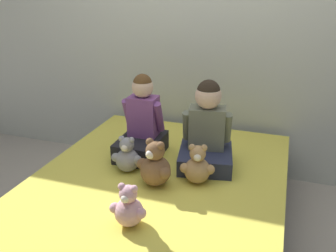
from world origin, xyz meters
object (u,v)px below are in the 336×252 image
(bed, at_px, (159,204))
(child_on_left, at_px, (142,126))
(teddy_bear_held_by_right_child, at_px, (197,167))
(teddy_bear_at_foot_of_bed, at_px, (129,208))
(child_on_right, at_px, (207,132))
(teddy_bear_held_by_left_child, at_px, (127,157))
(teddy_bear_between_children, at_px, (155,166))

(bed, distance_m, child_on_left, 0.56)
(teddy_bear_held_by_right_child, xyz_separation_m, teddy_bear_at_foot_of_bed, (-0.23, -0.52, -0.01))
(child_on_right, xyz_separation_m, teddy_bear_at_foot_of_bed, (-0.22, -0.79, -0.13))
(bed, distance_m, teddy_bear_held_by_left_child, 0.39)
(teddy_bear_held_by_right_child, xyz_separation_m, teddy_bear_between_children, (-0.24, -0.11, 0.02))
(teddy_bear_held_by_right_child, relative_size, teddy_bear_between_children, 0.86)
(child_on_left, bearing_deg, teddy_bear_between_children, -57.66)
(child_on_left, height_order, teddy_bear_between_children, child_on_left)
(teddy_bear_between_children, bearing_deg, teddy_bear_at_foot_of_bed, -68.32)
(child_on_left, bearing_deg, teddy_bear_held_by_left_child, -90.36)
(child_on_right, bearing_deg, teddy_bear_held_by_left_child, -160.63)
(teddy_bear_held_by_left_child, height_order, teddy_bear_between_children, teddy_bear_between_children)
(teddy_bear_held_by_left_child, xyz_separation_m, teddy_bear_at_foot_of_bed, (0.25, -0.52, -0.00))
(teddy_bear_between_children, height_order, teddy_bear_at_foot_of_bed, teddy_bear_between_children)
(teddy_bear_at_foot_of_bed, bearing_deg, child_on_right, 73.96)
(teddy_bear_held_by_right_child, distance_m, teddy_bear_at_foot_of_bed, 0.57)
(teddy_bear_held_by_right_child, bearing_deg, bed, 169.90)
(teddy_bear_between_children, relative_size, teddy_bear_at_foot_of_bed, 1.26)
(child_on_left, xyz_separation_m, teddy_bear_between_children, (0.24, -0.37, -0.09))
(teddy_bear_at_foot_of_bed, bearing_deg, child_on_left, 107.22)
(child_on_left, height_order, child_on_right, same)
(child_on_right, relative_size, teddy_bear_between_children, 1.95)
(teddy_bear_between_children, bearing_deg, teddy_bear_held_by_left_child, 177.20)
(child_on_right, relative_size, teddy_bear_at_foot_of_bed, 2.46)
(teddy_bear_held_by_right_child, bearing_deg, teddy_bear_held_by_left_child, 169.74)
(bed, relative_size, child_on_left, 3.20)
(bed, bearing_deg, teddy_bear_between_children, -81.88)
(teddy_bear_held_by_left_child, xyz_separation_m, teddy_bear_between_children, (0.24, -0.10, 0.02))
(child_on_right, xyz_separation_m, teddy_bear_between_children, (-0.23, -0.37, -0.11))
(child_on_right, bearing_deg, bed, -143.38)
(child_on_right, height_order, teddy_bear_at_foot_of_bed, child_on_right)
(teddy_bear_between_children, distance_m, teddy_bear_at_foot_of_bed, 0.42)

